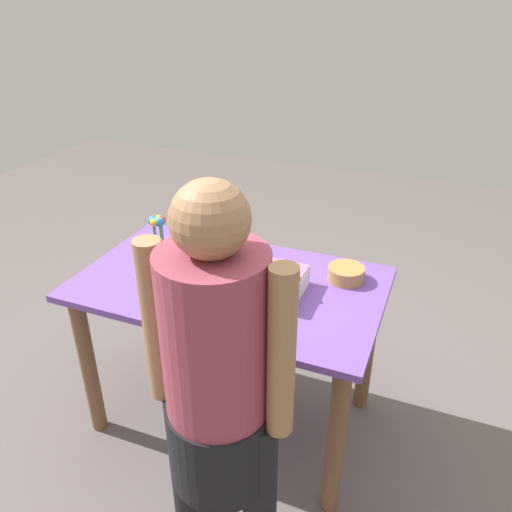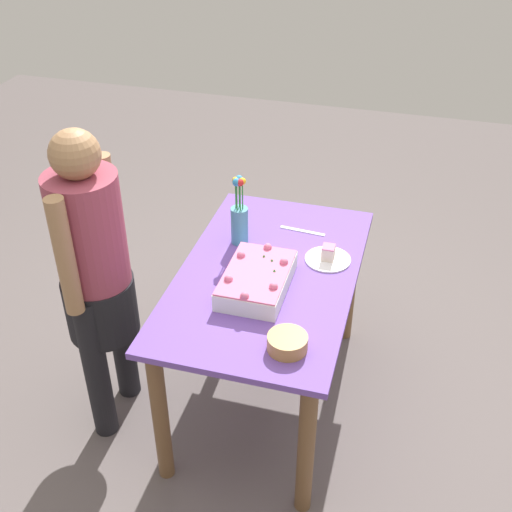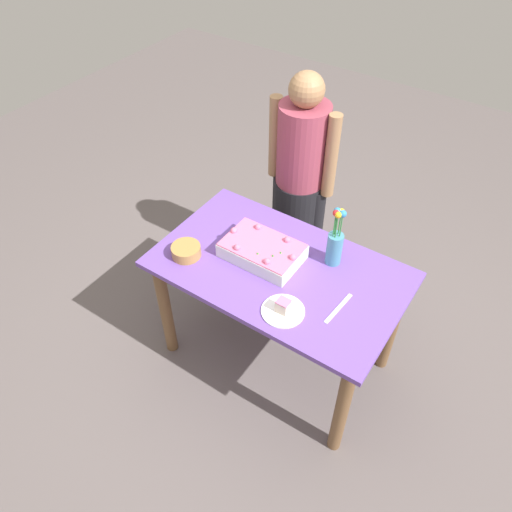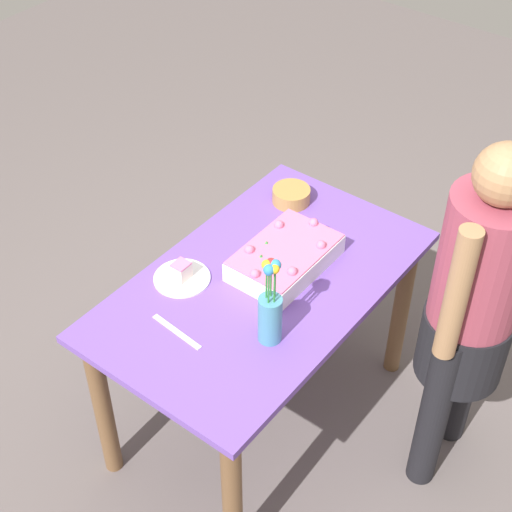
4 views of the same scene
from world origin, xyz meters
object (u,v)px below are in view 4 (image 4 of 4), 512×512
object	(u,v)px
sheet_cake	(285,257)
fruit_bowl	(291,195)
person_standing	(473,304)
cake_knife	(177,332)
flower_vase	(270,311)
serving_plate_with_slice	(182,275)

from	to	relation	value
sheet_cake	fruit_bowl	size ratio (longest dim) A/B	2.62
fruit_bowl	person_standing	bearing A→B (deg)	78.83
cake_knife	flower_vase	world-z (taller)	flower_vase
serving_plate_with_slice	sheet_cake	bearing A→B (deg)	138.22
sheet_cake	flower_vase	distance (m)	0.38
sheet_cake	flower_vase	bearing A→B (deg)	28.19
serving_plate_with_slice	person_standing	size ratio (longest dim) A/B	0.14
fruit_bowl	serving_plate_with_slice	bearing A→B (deg)	-3.92
serving_plate_with_slice	cake_knife	distance (m)	0.27
flower_vase	person_standing	bearing A→B (deg)	134.49
flower_vase	fruit_bowl	distance (m)	0.77
cake_knife	serving_plate_with_slice	bearing A→B (deg)	-47.10
flower_vase	person_standing	xyz separation A→B (m)	(-0.49, 0.49, -0.05)
sheet_cake	cake_knife	size ratio (longest dim) A/B	1.81
cake_knife	person_standing	bearing A→B (deg)	-134.06
cake_knife	fruit_bowl	bearing A→B (deg)	-76.73
serving_plate_with_slice	fruit_bowl	world-z (taller)	serving_plate_with_slice
person_standing	cake_knife	bearing A→B (deg)	40.85
fruit_bowl	sheet_cake	bearing A→B (deg)	32.34
sheet_cake	fruit_bowl	xyz separation A→B (m)	(-0.34, -0.21, -0.01)
sheet_cake	fruit_bowl	distance (m)	0.40
fruit_bowl	person_standing	world-z (taller)	person_standing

